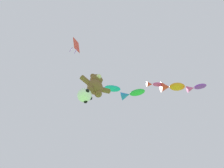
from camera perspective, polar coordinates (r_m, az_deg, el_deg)
teddy_bear_kite at (r=12.51m, az=-5.40°, el=-0.23°), size 2.42×1.07×2.45m
soccer_ball_kite at (r=11.16m, az=-8.93°, el=-3.68°), size 1.00×1.00×0.92m
fish_kite_teal at (r=16.19m, az=-1.90°, el=-1.25°), size 2.41×1.59×0.78m
fish_kite_emerald at (r=15.63m, az=6.36°, el=-3.22°), size 1.94×2.04×0.76m
fish_kite_magenta at (r=16.31m, az=13.49°, el=-0.10°), size 1.54×1.14×0.50m
fish_kite_tangerine at (r=16.66m, az=18.75°, el=-0.89°), size 2.27×1.89×0.95m
fish_kite_violet at (r=16.90m, az=25.56°, el=-1.05°), size 1.51×1.56×0.59m
diamond_kite at (r=16.14m, az=-11.65°, el=12.14°), size 1.17×1.04×3.06m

